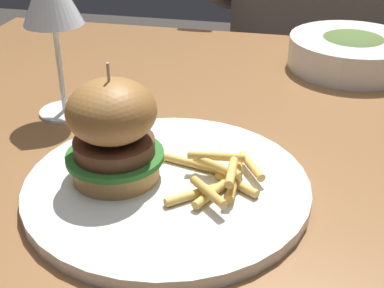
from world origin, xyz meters
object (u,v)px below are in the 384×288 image
at_px(soup_bowl, 352,51).
at_px(main_plate, 167,187).
at_px(diner_person, 305,72).
at_px(burger_sandwich, 113,131).

bearing_deg(soup_bowl, main_plate, -115.54).
xyz_separation_m(main_plate, diner_person, (0.13, 0.84, -0.18)).
bearing_deg(burger_sandwich, diner_person, 77.65).
bearing_deg(diner_person, burger_sandwich, -102.35).
bearing_deg(soup_bowl, burger_sandwich, -121.14).
height_order(soup_bowl, diner_person, diner_person).
height_order(burger_sandwich, diner_person, diner_person).
height_order(main_plate, diner_person, diner_person).
height_order(burger_sandwich, soup_bowl, burger_sandwich).
relative_size(main_plate, burger_sandwich, 2.36).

